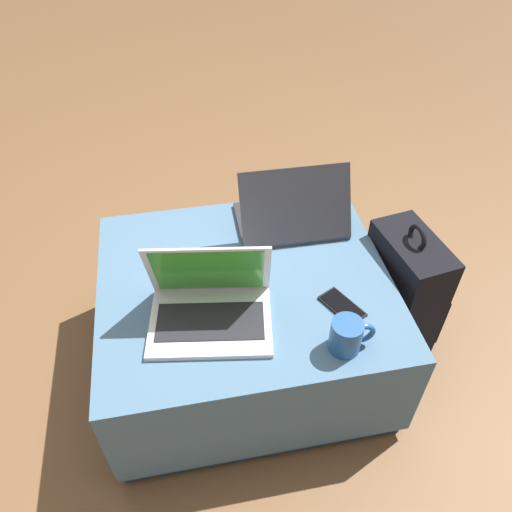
% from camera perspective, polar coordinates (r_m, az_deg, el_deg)
% --- Properties ---
extents(ground_plane, '(14.00, 14.00, 0.00)m').
position_cam_1_polar(ground_plane, '(1.88, -1.10, -11.47)').
color(ground_plane, brown).
extents(ottoman, '(0.91, 0.80, 0.41)m').
position_cam_1_polar(ottoman, '(1.71, -1.19, -7.49)').
color(ottoman, '#2A3D4E').
rests_on(ottoman, ground_plane).
extents(laptop_near, '(0.38, 0.30, 0.25)m').
position_cam_1_polar(laptop_near, '(1.43, -5.28, -5.47)').
color(laptop_near, silver).
rests_on(laptop_near, ottoman).
extents(laptop_far, '(0.37, 0.26, 0.24)m').
position_cam_1_polar(laptop_far, '(1.72, 4.12, 4.64)').
color(laptop_far, '#333338').
rests_on(laptop_far, ottoman).
extents(cell_phone, '(0.13, 0.16, 0.01)m').
position_cam_1_polar(cell_phone, '(1.50, 9.81, -5.68)').
color(cell_phone, black).
rests_on(cell_phone, ottoman).
extents(backpack, '(0.25, 0.32, 0.54)m').
position_cam_1_polar(backpack, '(1.84, 16.40, -4.09)').
color(backpack, black).
rests_on(backpack, ground_plane).
extents(coffee_mug, '(0.13, 0.09, 0.10)m').
position_cam_1_polar(coffee_mug, '(1.38, 10.41, -8.94)').
color(coffee_mug, '#285693').
rests_on(coffee_mug, ottoman).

